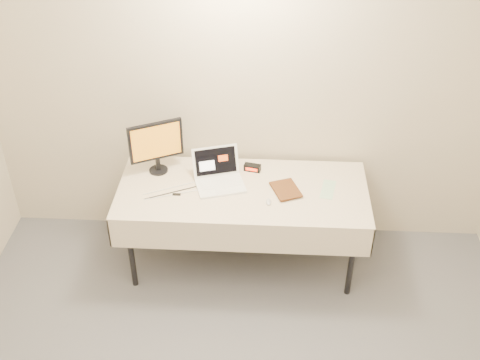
# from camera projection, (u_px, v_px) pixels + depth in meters

# --- Properties ---
(back_wall) EXTENTS (4.00, 0.10, 2.70)m
(back_wall) POSITION_uv_depth(u_px,v_px,m) (246.00, 87.00, 4.47)
(back_wall) COLOR beige
(back_wall) RESTS_ON ground
(table) EXTENTS (1.86, 0.81, 0.74)m
(table) POSITION_uv_depth(u_px,v_px,m) (243.00, 196.00, 4.50)
(table) COLOR black
(table) RESTS_ON ground
(laptop) EXTENTS (0.43, 0.43, 0.23)m
(laptop) POSITION_uv_depth(u_px,v_px,m) (218.00, 176.00, 4.50)
(laptop) COLOR white
(laptop) RESTS_ON table
(monitor) EXTENTS (0.38, 0.20, 0.43)m
(monitor) POSITION_uv_depth(u_px,v_px,m) (156.00, 144.00, 4.51)
(monitor) COLOR black
(monitor) RESTS_ON table
(book) EXTENTS (0.17, 0.09, 0.24)m
(book) POSITION_uv_depth(u_px,v_px,m) (275.00, 180.00, 4.35)
(book) COLOR brown
(book) RESTS_ON table
(alarm_clock) EXTENTS (0.14, 0.08, 0.05)m
(alarm_clock) POSITION_uv_depth(u_px,v_px,m) (252.00, 168.00, 4.64)
(alarm_clock) COLOR black
(alarm_clock) RESTS_ON table
(clicker) EXTENTS (0.04, 0.08, 0.02)m
(clicker) POSITION_uv_depth(u_px,v_px,m) (269.00, 202.00, 4.32)
(clicker) COLOR silver
(clicker) RESTS_ON table
(paper_form) EXTENTS (0.14, 0.25, 0.00)m
(paper_form) POSITION_uv_depth(u_px,v_px,m) (328.00, 189.00, 4.46)
(paper_form) COLOR #AED9AD
(paper_form) RESTS_ON table
(usb_dongle) EXTENTS (0.06, 0.02, 0.01)m
(usb_dongle) POSITION_uv_depth(u_px,v_px,m) (177.00, 194.00, 4.40)
(usb_dongle) COLOR black
(usb_dongle) RESTS_ON table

